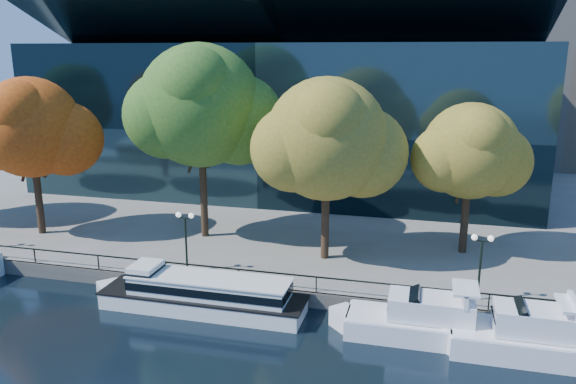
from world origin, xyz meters
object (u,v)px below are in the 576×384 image
(cruiser_far, at_px, (536,338))
(lamp_1, at_px, (185,228))
(tree_2, at_px, (202,108))
(cruiser_near, at_px, (431,322))
(tour_boat, at_px, (198,292))
(tree_1, at_px, (32,130))
(lamp_2, at_px, (481,252))
(tree_3, at_px, (329,142))
(tree_4, at_px, (472,153))

(cruiser_far, bearing_deg, lamp_1, 168.66)
(tree_2, bearing_deg, lamp_1, -78.37)
(cruiser_near, relative_size, lamp_1, 2.76)
(tour_boat, relative_size, tree_2, 0.92)
(tree_1, bearing_deg, tree_2, 11.06)
(tree_1, xyz_separation_m, lamp_2, (33.12, -4.43, -5.41))
(cruiser_far, bearing_deg, lamp_2, 121.18)
(tree_3, bearing_deg, lamp_2, -24.67)
(cruiser_near, xyz_separation_m, tree_2, (-17.38, 10.62, 10.11))
(tour_boat, height_order, lamp_1, lamp_1)
(tree_1, relative_size, lamp_1, 3.09)
(cruiser_far, bearing_deg, tour_boat, 177.45)
(tree_2, bearing_deg, tree_3, -13.59)
(tree_3, height_order, tree_4, tree_3)
(cruiser_far, bearing_deg, tree_1, 166.35)
(tour_boat, xyz_separation_m, tree_4, (16.01, 11.64, 7.23))
(lamp_2, bearing_deg, lamp_1, 180.00)
(tour_boat, distance_m, tree_3, 13.14)
(tree_1, bearing_deg, lamp_1, -16.94)
(lamp_1, bearing_deg, cruiser_far, -11.34)
(tree_4, height_order, lamp_2, tree_4)
(tree_4, relative_size, lamp_2, 2.70)
(tree_4, xyz_separation_m, lamp_1, (-18.22, -8.24, -4.36))
(tree_3, bearing_deg, cruiser_near, -48.38)
(tour_boat, distance_m, lamp_1, 4.97)
(cruiser_near, bearing_deg, tree_3, 131.62)
(cruiser_near, distance_m, lamp_1, 16.62)
(cruiser_near, relative_size, cruiser_far, 1.06)
(tree_2, distance_m, tree_4, 19.89)
(tree_4, xyz_separation_m, lamp_2, (0.36, -8.24, -4.36))
(cruiser_near, distance_m, cruiser_far, 5.23)
(cruiser_far, height_order, lamp_1, lamp_1)
(tree_3, distance_m, lamp_1, 11.17)
(cruiser_far, relative_size, tree_1, 0.84)
(tour_boat, xyz_separation_m, tree_2, (-3.65, 10.39, 10.00))
(lamp_2, bearing_deg, tree_4, 92.51)
(cruiser_far, xyz_separation_m, tree_4, (-2.93, 12.48, 7.26))
(tree_2, xyz_separation_m, lamp_1, (1.44, -6.99, -7.13))
(tour_boat, bearing_deg, lamp_2, 11.73)
(cruiser_near, height_order, lamp_2, lamp_2)
(cruiser_far, height_order, tree_3, tree_3)
(cruiser_far, relative_size, lamp_1, 2.60)
(lamp_1, bearing_deg, tree_2, 101.63)
(cruiser_near, height_order, tree_4, tree_4)
(tour_boat, height_order, tree_1, tree_1)
(cruiser_far, relative_size, lamp_2, 2.60)
(tree_4, bearing_deg, lamp_1, -155.67)
(tree_1, xyz_separation_m, tree_3, (23.23, 0.11, -0.05))
(cruiser_near, height_order, tree_1, tree_1)
(cruiser_near, bearing_deg, lamp_1, 167.18)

